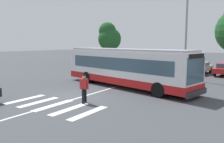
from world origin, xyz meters
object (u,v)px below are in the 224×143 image
at_px(parked_car_champagne, 200,67).
at_px(twin_arm_street_lamp, 187,22).
at_px(city_transit_bus, 126,67).
at_px(parked_car_charcoal, 177,66).
at_px(parked_car_blue, 156,65).
at_px(background_tree_left, 109,37).
at_px(parked_car_silver, 136,64).
at_px(parked_car_white, 119,63).
at_px(pedestrian_crossing_street, 84,87).

height_order(parked_car_champagne, twin_arm_street_lamp, twin_arm_street_lamp).
relative_size(city_transit_bus, parked_car_charcoal, 2.67).
bearing_deg(parked_car_charcoal, parked_car_blue, -178.34).
relative_size(twin_arm_street_lamp, background_tree_left, 1.36).
height_order(parked_car_silver, parked_car_blue, same).
bearing_deg(parked_car_white, pedestrian_crossing_street, -64.57).
relative_size(parked_car_white, parked_car_champagne, 1.00).
bearing_deg(parked_car_blue, parked_car_charcoal, 1.66).
bearing_deg(parked_car_charcoal, parked_car_champagne, 1.05).
distance_m(parked_car_white, twin_arm_street_lamp, 12.38).
relative_size(pedestrian_crossing_street, parked_car_white, 0.37).
xyz_separation_m(parked_car_silver, parked_car_blue, (2.70, 0.22, 0.00)).
bearing_deg(parked_car_silver, parked_car_blue, 4.57).
height_order(parked_car_silver, parked_car_champagne, same).
distance_m(parked_car_white, parked_car_charcoal, 7.91).
xyz_separation_m(pedestrian_crossing_street, parked_car_silver, (-5.44, 17.01, -0.20)).
distance_m(city_transit_bus, parked_car_blue, 11.69).
distance_m(parked_car_champagne, twin_arm_street_lamp, 7.17).
bearing_deg(parked_car_charcoal, city_transit_bus, -92.29).
distance_m(parked_car_silver, parked_car_champagne, 8.04).
distance_m(city_transit_bus, parked_car_charcoal, 11.57).
distance_m(city_transit_bus, twin_arm_street_lamp, 7.91).
relative_size(parked_car_silver, parked_car_charcoal, 0.99).
height_order(city_transit_bus, parked_car_white, city_transit_bus).
xyz_separation_m(parked_car_white, parked_car_champagne, (10.58, 0.56, 0.00)).
bearing_deg(background_tree_left, parked_car_champagne, -5.11).
distance_m(pedestrian_crossing_street, parked_car_blue, 17.44).
distance_m(twin_arm_street_lamp, background_tree_left, 14.91).
xyz_separation_m(city_transit_bus, parked_car_blue, (-2.19, 11.45, -0.82)).
bearing_deg(parked_car_champagne, parked_car_blue, -178.65).
bearing_deg(parked_car_white, parked_car_silver, 4.82).
bearing_deg(parked_car_champagne, city_transit_bus, -105.19).
relative_size(parked_car_silver, parked_car_champagne, 0.99).
height_order(pedestrian_crossing_street, parked_car_charcoal, pedestrian_crossing_street).
bearing_deg(parked_car_champagne, pedestrian_crossing_street, -98.50).
bearing_deg(pedestrian_crossing_street, city_transit_bus, 95.44).
bearing_deg(parked_car_silver, parked_car_charcoal, 3.13).
height_order(pedestrian_crossing_street, parked_car_champagne, pedestrian_crossing_street).
xyz_separation_m(parked_car_champagne, twin_arm_street_lamp, (-0.21, -5.37, 4.75)).
height_order(twin_arm_street_lamp, background_tree_left, twin_arm_street_lamp).
relative_size(parked_car_white, twin_arm_street_lamp, 0.51).
distance_m(city_transit_bus, parked_car_champagne, 12.03).
height_order(parked_car_blue, parked_car_charcoal, same).
xyz_separation_m(parked_car_charcoal, background_tree_left, (-10.87, 1.26, 3.70)).
xyz_separation_m(pedestrian_crossing_street, twin_arm_street_lamp, (2.38, 11.98, 4.55)).
bearing_deg(parked_car_white, parked_car_blue, 4.69).
relative_size(pedestrian_crossing_street, background_tree_left, 0.26).
height_order(parked_car_white, twin_arm_street_lamp, twin_arm_street_lamp).
bearing_deg(background_tree_left, parked_car_charcoal, -6.62).
relative_size(parked_car_champagne, background_tree_left, 0.70).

